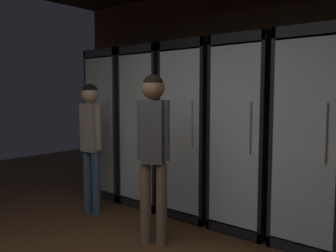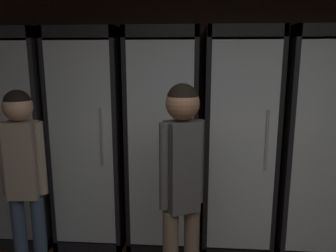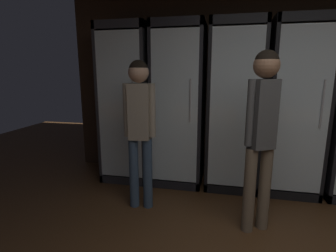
{
  "view_description": "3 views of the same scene",
  "coord_description": "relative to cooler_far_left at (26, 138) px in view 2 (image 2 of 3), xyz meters",
  "views": [
    {
      "loc": [
        1.77,
        -0.83,
        1.46
      ],
      "look_at": [
        -0.78,
        2.22,
        1.1
      ],
      "focal_mm": 38.28,
      "sensor_mm": 36.0,
      "label": 1
    },
    {
      "loc": [
        -0.43,
        -0.36,
        1.78
      ],
      "look_at": [
        -0.64,
        2.49,
        1.2
      ],
      "focal_mm": 34.83,
      "sensor_mm": 36.0,
      "label": 2
    },
    {
      "loc": [
        -0.83,
        -0.65,
        1.46
      ],
      "look_at": [
        -1.46,
        2.29,
        0.82
      ],
      "focal_mm": 27.54,
      "sensor_mm": 36.0,
      "label": 3
    }
  ],
  "objects": [
    {
      "name": "cooler_center",
      "position": [
        1.39,
        0.0,
        -0.0
      ],
      "size": [
        0.64,
        0.69,
        2.06
      ],
      "color": "black",
      "rests_on": "ground"
    },
    {
      "name": "cooler_far_right",
      "position": [
        2.77,
        0.0,
        0.0
      ],
      "size": [
        0.64,
        0.69,
        2.06
      ],
      "color": "black",
      "rests_on": "ground"
    },
    {
      "name": "shopper_far",
      "position": [
        1.59,
        -1.03,
        0.0
      ],
      "size": [
        0.29,
        0.24,
        1.64
      ],
      "color": "#72604C",
      "rests_on": "ground"
    },
    {
      "name": "cooler_far_left",
      "position": [
        0.0,
        0.0,
        0.0
      ],
      "size": [
        0.64,
        0.69,
        2.06
      ],
      "color": "#2B2B30",
      "rests_on": "ground"
    },
    {
      "name": "cooler_right",
      "position": [
        2.08,
        0.0,
        -0.01
      ],
      "size": [
        0.64,
        0.69,
        2.06
      ],
      "color": "black",
      "rests_on": "ground"
    },
    {
      "name": "wall_back",
      "position": [
        2.08,
        0.34,
        0.39
      ],
      "size": [
        6.0,
        0.06,
        2.8
      ],
      "primitive_type": "cube",
      "color": "#382619",
      "rests_on": "ground"
    },
    {
      "name": "shopper_near",
      "position": [
        0.42,
        -0.85,
        -0.02
      ],
      "size": [
        0.34,
        0.21,
        1.57
      ],
      "color": "#384C66",
      "rests_on": "ground"
    },
    {
      "name": "cooler_left",
      "position": [
        0.69,
        0.0,
        -0.01
      ],
      "size": [
        0.64,
        0.69,
        2.06
      ],
      "color": "black",
      "rests_on": "ground"
    }
  ]
}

